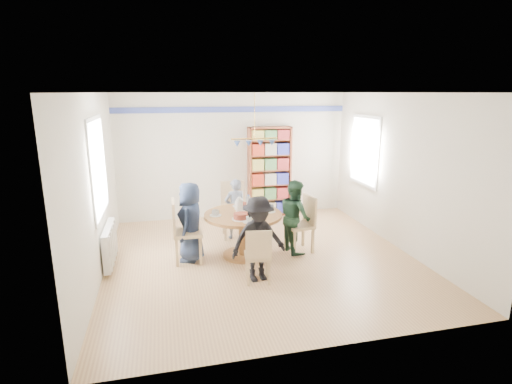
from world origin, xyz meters
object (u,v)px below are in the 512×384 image
object	(u,v)px
chair_far	(234,206)
person_near	(258,239)
bookshelf	(269,173)
person_left	(191,222)
radiator	(110,245)
dining_table	(243,225)
chair_near	(258,253)
chair_left	(182,228)
person_far	(235,209)
person_right	(295,216)
chair_right	(304,221)

from	to	relation	value
chair_far	person_near	xyz separation A→B (m)	(0.01, -1.97, 0.06)
chair_far	person_near	distance (m)	1.97
bookshelf	person_left	bearing A→B (deg)	-131.91
radiator	chair_far	bearing A→B (deg)	23.08
dining_table	chair_near	world-z (taller)	chair_near
dining_table	chair_left	xyz separation A→B (m)	(-1.01, 0.00, 0.01)
chair_far	dining_table	bearing A→B (deg)	-91.27
dining_table	person_far	size ratio (longest dim) A/B	1.13
dining_table	person_right	xyz separation A→B (m)	(0.91, 0.01, 0.08)
person_near	bookshelf	distance (m)	3.26
radiator	person_near	distance (m)	2.44
chair_left	chair_near	distance (m)	1.45
person_far	person_left	bearing A→B (deg)	33.89
chair_near	chair_far	bearing A→B (deg)	89.58
chair_left	chair_far	xyz separation A→B (m)	(1.03, 1.04, 0.01)
radiator	person_far	xyz separation A→B (m)	(2.17, 0.78, 0.22)
radiator	person_right	bearing A→B (deg)	-2.13
dining_table	person_left	distance (m)	0.87
person_near	person_far	bearing A→B (deg)	81.77
radiator	person_near	xyz separation A→B (m)	(2.18, -1.04, 0.29)
chair_left	person_far	world-z (taller)	person_far
dining_table	bookshelf	xyz separation A→B (m)	(1.04, 2.16, 0.42)
dining_table	person_near	xyz separation A→B (m)	(0.04, -0.92, 0.08)
chair_far	chair_near	xyz separation A→B (m)	(-0.02, -2.07, -0.12)
chair_far	person_right	size ratio (longest dim) A/B	0.83
person_right	dining_table	bearing A→B (deg)	82.99
radiator	person_left	distance (m)	1.32
person_near	dining_table	bearing A→B (deg)	83.83
person_right	chair_right	bearing A→B (deg)	-97.53
chair_left	chair_right	bearing A→B (deg)	0.17
chair_right	person_far	size ratio (longest dim) A/B	0.85
person_left	chair_near	bearing A→B (deg)	57.74
person_left	person_right	bearing A→B (deg)	107.41
dining_table	chair_right	size ratio (longest dim) A/B	1.33
chair_left	chair_near	xyz separation A→B (m)	(1.02, -1.03, -0.11)
chair_far	chair_near	bearing A→B (deg)	-90.42
person_left	person_near	world-z (taller)	person_left
chair_near	person_left	size ratio (longest dim) A/B	0.64
dining_table	chair_near	distance (m)	1.03
chair_far	bookshelf	size ratio (longest dim) A/B	0.53
bookshelf	chair_right	bearing A→B (deg)	-89.13
radiator	person_right	world-z (taller)	person_right
chair_near	person_left	bearing A→B (deg)	129.16
person_far	chair_right	bearing A→B (deg)	129.61
radiator	person_left	world-z (taller)	person_left
chair_left	dining_table	bearing A→B (deg)	-0.11
radiator	chair_left	distance (m)	1.16
chair_right	radiator	bearing A→B (deg)	177.97
chair_far	chair_right	bearing A→B (deg)	-44.77
chair_right	person_near	world-z (taller)	person_near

